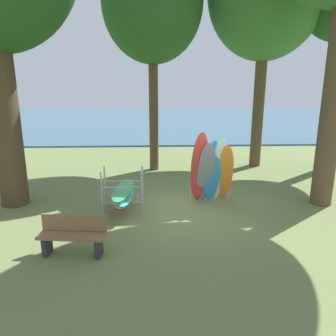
% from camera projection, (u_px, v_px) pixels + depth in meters
% --- Properties ---
extents(ground_plane, '(80.00, 80.00, 0.00)m').
position_uv_depth(ground_plane, '(190.00, 209.00, 9.07)').
color(ground_plane, olive).
extents(lake_water, '(80.00, 36.00, 0.10)m').
position_uv_depth(lake_water, '(163.00, 119.00, 36.37)').
color(lake_water, '#38607A').
rests_on(lake_water, ground).
extents(tree_mid_behind, '(3.95, 3.95, 8.94)m').
position_uv_depth(tree_mid_behind, '(152.00, 4.00, 11.99)').
color(tree_mid_behind, brown).
rests_on(tree_mid_behind, ground).
extents(leaning_board_pile, '(1.38, 0.83, 2.27)m').
position_uv_depth(leaning_board_pile, '(212.00, 172.00, 9.29)').
color(leaning_board_pile, red).
rests_on(leaning_board_pile, ground).
extents(board_storage_rack, '(1.15, 2.13, 1.25)m').
position_uv_depth(board_storage_rack, '(123.00, 193.00, 8.85)').
color(board_storage_rack, '#9EA0A5').
rests_on(board_storage_rack, ground).
extents(park_bench, '(1.44, 0.57, 0.85)m').
position_uv_depth(park_bench, '(73.00, 234.00, 6.50)').
color(park_bench, '#2D2D33').
rests_on(park_bench, ground).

